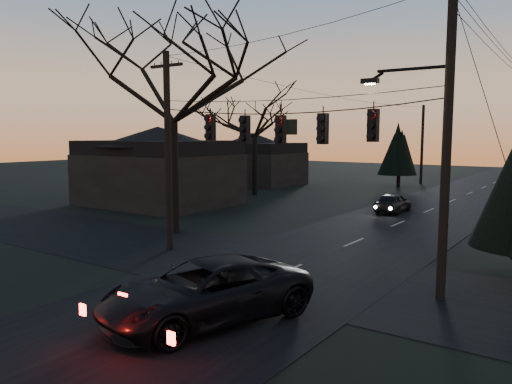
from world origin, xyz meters
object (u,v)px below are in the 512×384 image
Objects in this scene: utility_pole_far_l at (421,184)px; suv_near at (206,292)px; bare_tree_left at (172,76)px; sedan_oncoming_a at (393,203)px; utility_pole_right at (440,299)px; utility_pole_left at (170,250)px.

utility_pole_far_l reaches higher than suv_near.
bare_tree_left is 14.41m from suv_near.
sedan_oncoming_a is at bearing 62.32° from bare_tree_left.
utility_pole_far_l is 34.10m from bare_tree_left.
sedan_oncoming_a is (6.81, 12.98, -7.28)m from bare_tree_left.
utility_pole_far_l is 2.16× the size of sedan_oncoming_a.
utility_pole_right is 17.47m from sedan_oncoming_a.
utility_pole_left is 1.45× the size of suv_near.
utility_pole_right is 2.70× the size of sedan_oncoming_a.
utility_pole_far_l is at bearing 118.11° from suv_near.
bare_tree_left reaches higher than utility_pole_right.
utility_pole_left is 36.00m from utility_pole_far_l.
utility_pole_far_l is at bearing 85.64° from bare_tree_left.
utility_pole_far_l is (0.00, 36.00, 0.00)m from utility_pole_left.
bare_tree_left is 1.93× the size of suv_near.
utility_pole_far_l is (-11.50, 36.00, 0.00)m from utility_pole_right.
utility_pole_left is 0.75× the size of bare_tree_left.
utility_pole_right reaches higher than suv_near.
suv_near is at bearing -80.69° from utility_pole_far_l.
utility_pole_far_l reaches higher than sedan_oncoming_a.
utility_pole_left is at bearing -90.00° from utility_pole_far_l.
utility_pole_right reaches higher than sedan_oncoming_a.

